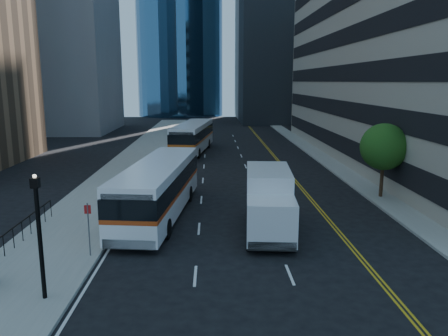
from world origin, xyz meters
The scene contains 9 objects.
ground centered at (0.00, 0.00, 0.00)m, with size 160.00×160.00×0.00m, color black.
sidewalk_west centered at (-10.50, 25.00, 0.07)m, with size 5.00×90.00×0.15m, color gray.
sidewalk_east centered at (9.00, 25.00, 0.07)m, with size 2.00×90.00×0.15m, color gray.
midrise_west centered at (-28.00, 52.00, 17.50)m, with size 18.00×18.00×35.00m, color gray.
street_tree centered at (9.00, 8.00, 3.64)m, with size 3.20×3.20×5.10m.
lamp_post centered at (-9.00, -6.00, 2.72)m, with size 0.28×0.28×4.56m.
bus_front centered at (-5.94, 4.44, 1.78)m, with size 4.17×12.90×3.27m.
bus_rear centered at (-4.89, 28.62, 1.82)m, with size 4.59×13.20×3.34m.
box_truck centered at (0.28, 1.38, 1.74)m, with size 2.91×7.05×3.29m.
Camera 1 is at (-2.80, -21.12, 8.03)m, focal length 35.00 mm.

